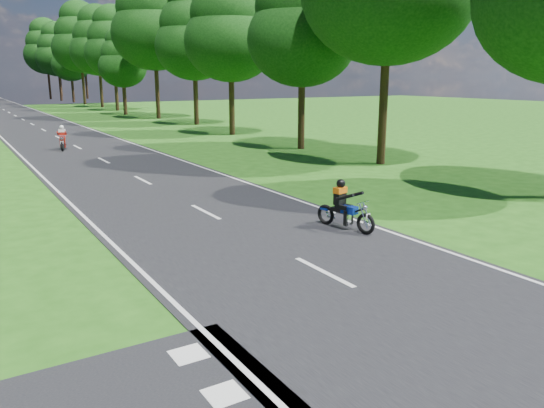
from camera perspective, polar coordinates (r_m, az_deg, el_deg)
ground at (r=10.00m, az=12.62°, el=-10.72°), size 160.00×160.00×0.00m
main_road at (r=56.97m, az=-25.21°, el=8.21°), size 7.00×140.00×0.02m
road_markings at (r=55.09m, az=-25.12°, el=8.10°), size 7.40×140.00×0.01m
treeline at (r=67.11m, az=-25.77°, el=15.86°), size 40.00×115.35×14.78m
rider_near_blue at (r=14.38m, az=7.92°, el=-0.07°), size 0.89×1.72×1.36m
rider_far_red at (r=32.27m, az=-21.63°, el=6.65°), size 0.92×1.73×1.37m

